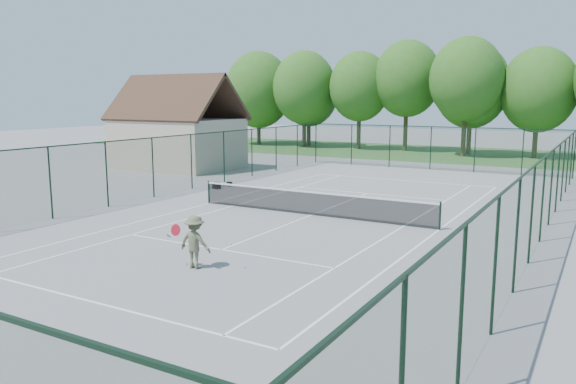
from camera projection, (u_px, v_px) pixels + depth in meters
name	position (u px, v px, depth m)	size (l,w,h in m)	color
ground	(311.00, 215.00, 24.03)	(140.00, 140.00, 0.00)	gray
grass_far	(468.00, 155.00, 49.67)	(80.00, 16.00, 0.01)	#3B6B2F
court_lines	(311.00, 215.00, 24.03)	(11.05, 23.85, 0.01)	white
tennis_net	(311.00, 202.00, 23.93)	(11.08, 0.08, 1.10)	black
fence_enclosure	(312.00, 179.00, 23.77)	(18.05, 36.05, 3.02)	#19381F
utility_building	(177.00, 124.00, 39.93)	(8.60, 6.27, 6.63)	#C1B59B
tree_line_far	(472.00, 86.00, 48.68)	(39.40, 6.40, 9.70)	#453521
sports_bag_a	(216.00, 186.00, 30.98)	(0.45, 0.27, 0.36)	black
sports_bag_b	(229.00, 184.00, 31.94)	(0.31, 0.19, 0.24)	black
tennis_player	(195.00, 242.00, 16.45)	(1.93, 0.88, 1.58)	#5C5F42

